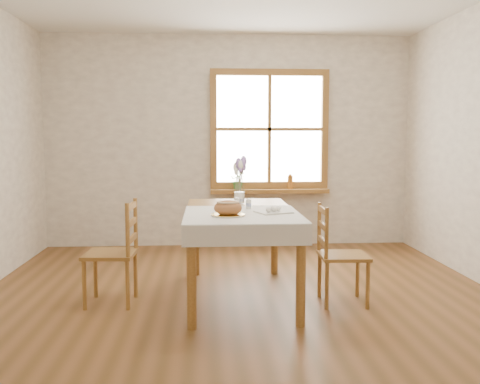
% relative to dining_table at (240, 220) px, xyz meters
% --- Properties ---
extents(ground, '(5.00, 5.00, 0.00)m').
position_rel_dining_table_xyz_m(ground, '(0.00, -0.30, -0.66)').
color(ground, brown).
rests_on(ground, ground).
extents(room_walls, '(4.60, 5.10, 2.65)m').
position_rel_dining_table_xyz_m(room_walls, '(0.00, -0.30, 1.04)').
color(room_walls, white).
rests_on(room_walls, ground).
extents(window, '(1.46, 0.08, 1.46)m').
position_rel_dining_table_xyz_m(window, '(0.50, 2.17, 0.79)').
color(window, olive).
rests_on(window, ground).
extents(window_sill, '(1.46, 0.20, 0.05)m').
position_rel_dining_table_xyz_m(window_sill, '(0.50, 2.10, 0.03)').
color(window_sill, olive).
rests_on(window_sill, ground).
extents(dining_table, '(0.90, 1.60, 0.75)m').
position_rel_dining_table_xyz_m(dining_table, '(0.00, 0.00, 0.00)').
color(dining_table, olive).
rests_on(dining_table, ground).
extents(table_linen, '(0.91, 0.99, 0.01)m').
position_rel_dining_table_xyz_m(table_linen, '(0.00, -0.30, 0.09)').
color(table_linen, silver).
rests_on(table_linen, dining_table).
extents(chair_left, '(0.44, 0.42, 0.85)m').
position_rel_dining_table_xyz_m(chair_left, '(-1.07, -0.11, -0.24)').
color(chair_left, olive).
rests_on(chair_left, ground).
extents(chair_right, '(0.41, 0.39, 0.81)m').
position_rel_dining_table_xyz_m(chair_right, '(0.83, -0.22, -0.26)').
color(chair_right, olive).
rests_on(chair_right, ground).
extents(bread_plate, '(0.27, 0.27, 0.01)m').
position_rel_dining_table_xyz_m(bread_plate, '(-0.12, -0.41, 0.10)').
color(bread_plate, silver).
rests_on(bread_plate, table_linen).
extents(bread_loaf, '(0.21, 0.21, 0.12)m').
position_rel_dining_table_xyz_m(bread_loaf, '(-0.12, -0.41, 0.17)').
color(bread_loaf, '#A96C3C').
rests_on(bread_loaf, bread_plate).
extents(egg_napkin, '(0.32, 0.30, 0.01)m').
position_rel_dining_table_xyz_m(egg_napkin, '(0.25, -0.26, 0.10)').
color(egg_napkin, silver).
rests_on(egg_napkin, table_linen).
extents(eggs, '(0.25, 0.24, 0.04)m').
position_rel_dining_table_xyz_m(eggs, '(0.25, -0.26, 0.13)').
color(eggs, white).
rests_on(eggs, egg_napkin).
extents(salt_shaker, '(0.05, 0.05, 0.09)m').
position_rel_dining_table_xyz_m(salt_shaker, '(-0.02, 0.10, 0.14)').
color(salt_shaker, silver).
rests_on(salt_shaker, table_linen).
extents(pepper_shaker, '(0.05, 0.05, 0.09)m').
position_rel_dining_table_xyz_m(pepper_shaker, '(0.07, -0.04, 0.14)').
color(pepper_shaker, silver).
rests_on(pepper_shaker, table_linen).
extents(flower_vase, '(0.10, 0.10, 0.10)m').
position_rel_dining_table_xyz_m(flower_vase, '(0.02, 0.37, 0.14)').
color(flower_vase, silver).
rests_on(flower_vase, dining_table).
extents(lavender_bouquet, '(0.16, 0.16, 0.31)m').
position_rel_dining_table_xyz_m(lavender_bouquet, '(0.02, 0.37, 0.34)').
color(lavender_bouquet, '#8362AD').
rests_on(lavender_bouquet, flower_vase).
extents(potted_plant, '(0.23, 0.25, 0.17)m').
position_rel_dining_table_xyz_m(potted_plant, '(0.11, 2.10, 0.13)').
color(potted_plant, '#37762F').
rests_on(potted_plant, window_sill).
extents(amber_bottle, '(0.07, 0.07, 0.18)m').
position_rel_dining_table_xyz_m(amber_bottle, '(0.76, 2.10, 0.14)').
color(amber_bottle, '#AA621F').
rests_on(amber_bottle, window_sill).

